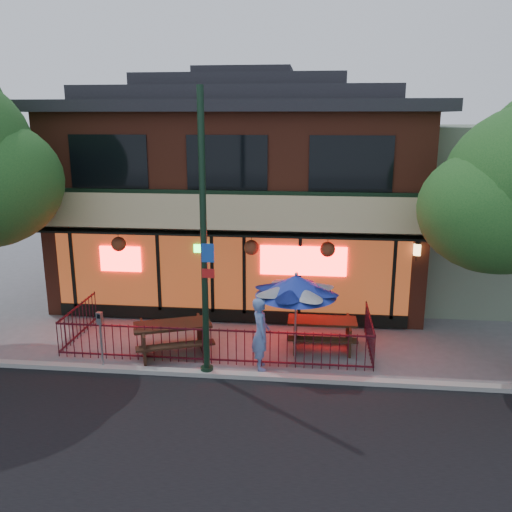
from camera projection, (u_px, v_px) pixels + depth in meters
The scene contains 11 objects.
ground at pixel (210, 367), 14.07m from camera, with size 80.00×80.00×0.00m, color gray.
curb at pixel (206, 374), 13.58m from camera, with size 80.00×0.25×0.12m, color #999993.
restaurant_building at pixel (244, 178), 19.89m from camera, with size 12.96×9.49×8.05m.
neighbor_building at pixel (490, 210), 19.80m from camera, with size 6.00×7.00×6.00m, color slate.
patio_fence at pixel (213, 337), 14.40m from camera, with size 8.44×2.62×1.00m.
street_light at pixel (204, 253), 12.90m from camera, with size 0.43×0.32×7.00m.
picnic_table_left at pixel (173, 334), 14.72m from camera, with size 2.48×2.20×0.88m.
picnic_table_right at pixel (322, 329), 15.17m from camera, with size 1.92×1.48×0.82m.
patio_umbrella at pixel (296, 285), 14.02m from camera, with size 2.12×2.12×2.43m.
pedestrian at pixel (261, 333), 13.79m from camera, with size 0.70×0.46×1.91m, color #6080C0.
parking_meter_near at pixel (100, 331), 13.71m from camera, with size 0.16×0.14×1.55m.
Camera 1 is at (2.58, -12.70, 6.31)m, focal length 38.00 mm.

